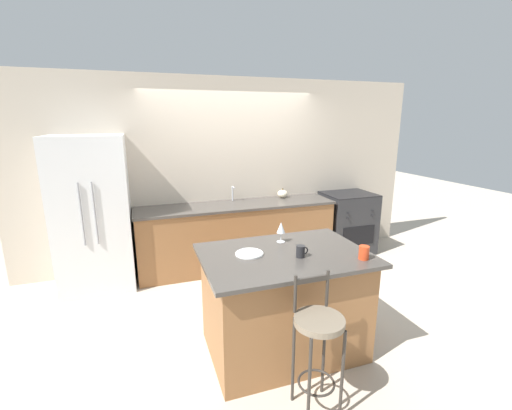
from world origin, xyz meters
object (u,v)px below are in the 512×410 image
(tumbler_cup, at_px, (364,253))
(oven_range, at_px, (347,222))
(wine_glass, at_px, (281,228))
(pumpkin_decoration, at_px, (283,194))
(refrigerator, at_px, (93,214))
(bar_stool_near, at_px, (318,337))
(dinner_plate, at_px, (249,253))
(coffee_mug, at_px, (301,251))

(tumbler_cup, bearing_deg, oven_range, 58.91)
(wine_glass, distance_m, pumpkin_decoration, 2.03)
(oven_range, distance_m, wine_glass, 2.61)
(wine_glass, xyz_separation_m, pumpkin_decoration, (0.81, 1.86, -0.10))
(refrigerator, bearing_deg, bar_stool_near, -57.40)
(bar_stool_near, height_order, pumpkin_decoration, pumpkin_decoration)
(dinner_plate, relative_size, tumbler_cup, 2.13)
(refrigerator, bearing_deg, oven_range, 0.46)
(coffee_mug, bearing_deg, oven_range, 48.15)
(refrigerator, xyz_separation_m, pumpkin_decoration, (2.65, 0.20, 0.03))
(oven_range, distance_m, pumpkin_decoration, 1.20)
(refrigerator, bearing_deg, pumpkin_decoration, 4.39)
(wine_glass, relative_size, pumpkin_decoration, 1.26)
(dinner_plate, distance_m, tumbler_cup, 0.98)
(pumpkin_decoration, bearing_deg, dinner_plate, -120.12)
(refrigerator, height_order, wine_glass, refrigerator)
(wine_glass, bearing_deg, dinner_plate, -152.11)
(tumbler_cup, distance_m, pumpkin_decoration, 2.50)
(oven_range, relative_size, bar_stool_near, 0.93)
(bar_stool_near, distance_m, pumpkin_decoration, 3.04)
(refrigerator, xyz_separation_m, tumbler_cup, (2.33, -2.28, 0.05))
(refrigerator, distance_m, bar_stool_near, 3.18)
(wine_glass, relative_size, tumbler_cup, 1.70)
(dinner_plate, xyz_separation_m, wine_glass, (0.38, 0.20, 0.13))
(wine_glass, bearing_deg, tumbler_cup, -51.06)
(oven_range, relative_size, coffee_mug, 8.74)
(refrigerator, height_order, pumpkin_decoration, refrigerator)
(refrigerator, xyz_separation_m, bar_stool_near, (1.70, -2.66, -0.36))
(bar_stool_near, xyz_separation_m, wine_glass, (0.13, 1.00, 0.49))
(coffee_mug, distance_m, tumbler_cup, 0.53)
(tumbler_cup, height_order, pumpkin_decoration, pumpkin_decoration)
(refrigerator, relative_size, bar_stool_near, 1.85)
(refrigerator, relative_size, pumpkin_decoration, 12.34)
(coffee_mug, bearing_deg, pumpkin_decoration, 70.56)
(bar_stool_near, relative_size, tumbler_cup, 8.98)
(oven_range, height_order, tumbler_cup, tumbler_cup)
(oven_range, bearing_deg, dinner_plate, -140.22)
(bar_stool_near, distance_m, coffee_mug, 0.74)
(refrigerator, height_order, bar_stool_near, refrigerator)
(tumbler_cup, bearing_deg, dinner_plate, 154.87)
(tumbler_cup, xyz_separation_m, pumpkin_decoration, (0.32, 2.48, -0.02))
(oven_range, xyz_separation_m, tumbler_cup, (-1.39, -2.31, 0.53))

